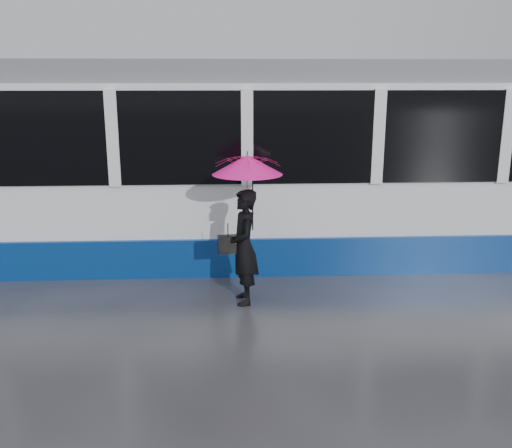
{
  "coord_description": "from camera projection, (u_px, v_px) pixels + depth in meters",
  "views": [
    {
      "loc": [
        -0.4,
        -7.33,
        3.1
      ],
      "look_at": [
        -0.0,
        0.36,
        1.1
      ],
      "focal_mm": 40.0,
      "sensor_mm": 36.0,
      "label": 1
    }
  ],
  "objects": [
    {
      "name": "woman",
      "position": [
        244.0,
        247.0,
        7.88
      ],
      "size": [
        0.46,
        0.63,
        1.62
      ],
      "primitive_type": "imported",
      "rotation": [
        0.0,
        0.0,
        -1.45
      ],
      "color": "black",
      "rests_on": "ground"
    },
    {
      "name": "tram",
      "position": [
        273.0,
        163.0,
        9.91
      ],
      "size": [
        26.0,
        2.56,
        3.35
      ],
      "color": "white",
      "rests_on": "ground"
    },
    {
      "name": "rails",
      "position": [
        250.0,
        253.0,
        10.3
      ],
      "size": [
        34.0,
        1.51,
        0.02
      ],
      "color": "#3F3D38",
      "rests_on": "ground"
    },
    {
      "name": "ground",
      "position": [
        258.0,
        307.0,
        7.89
      ],
      "size": [
        90.0,
        90.0,
        0.0
      ],
      "primitive_type": "plane",
      "color": "#28282C",
      "rests_on": "ground"
    },
    {
      "name": "umbrella",
      "position": [
        247.0,
        178.0,
        7.64
      ],
      "size": [
        1.06,
        1.06,
        1.09
      ],
      "rotation": [
        0.0,
        0.0,
        0.12
      ],
      "color": "#E51374",
      "rests_on": "ground"
    },
    {
      "name": "handbag",
      "position": [
        228.0,
        244.0,
        7.88
      ],
      "size": [
        0.3,
        0.16,
        0.43
      ],
      "rotation": [
        0.0,
        0.0,
        0.12
      ],
      "color": "black",
      "rests_on": "ground"
    }
  ]
}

